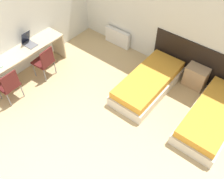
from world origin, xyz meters
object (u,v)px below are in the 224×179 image
bed_near_door (212,117)px  chair_near_notebook (9,84)px  laptop (29,42)px  bed_near_window (148,83)px  nightstand (196,77)px  chair_near_laptop (44,61)px

bed_near_door → chair_near_notebook: 4.37m
chair_near_notebook → laptop: 1.14m
bed_near_window → nightstand: 1.14m
chair_near_laptop → bed_near_window: bearing=22.9°
bed_near_door → laptop: size_ratio=5.82×
chair_near_laptop → bed_near_door: bearing=12.2°
nightstand → laptop: laptop is taller
chair_near_laptop → laptop: (-0.45, -0.01, 0.34)m
chair_near_laptop → nightstand: bearing=28.6°
chair_near_notebook → bed_near_window: bearing=43.4°
bed_near_door → chair_near_laptop: (-3.78, -1.17, 0.27)m
bed_near_window → bed_near_door: bearing=0.0°
bed_near_window → bed_near_door: 1.56m
bed_near_window → chair_near_laptop: size_ratio=2.34×
chair_near_laptop → chair_near_notebook: size_ratio=1.00×
bed_near_door → nightstand: bearing=133.6°
bed_near_window → chair_near_laptop: (-2.22, -1.17, 0.27)m
nightstand → chair_near_notebook: chair_near_notebook is taller
bed_near_window → laptop: size_ratio=5.82×
laptop → bed_near_window: bearing=22.6°
nightstand → chair_near_laptop: (-3.00, -2.00, 0.22)m
bed_near_window → chair_near_notebook: (-2.22, -2.18, 0.27)m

